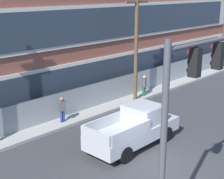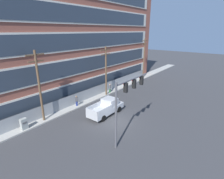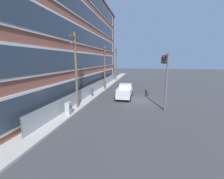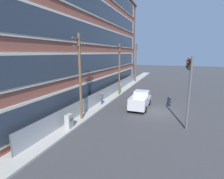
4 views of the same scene
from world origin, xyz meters
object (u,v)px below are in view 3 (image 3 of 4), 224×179
(electrical_cabinet, at_px, (69,109))
(traffic_signal_mast, at_px, (165,68))
(utility_pole_far_east, at_px, (116,63))
(pedestrian_near_cabinet, at_px, (92,91))
(utility_pole_midblock, at_px, (105,66))
(pickup_truck_silver, at_px, (125,92))
(pedestrian_by_fence, at_px, (106,84))
(utility_pole_near_corner, at_px, (76,68))

(electrical_cabinet, bearing_deg, traffic_signal_mast, -61.19)
(utility_pole_far_east, xyz_separation_m, pedestrian_near_cabinet, (-19.86, 0.05, -3.89))
(utility_pole_midblock, height_order, pedestrian_near_cabinet, utility_pole_midblock)
(traffic_signal_mast, distance_m, pickup_truck_silver, 7.02)
(utility_pole_far_east, xyz_separation_m, pedestrian_by_fence, (-12.48, -0.19, -3.89))
(pedestrian_near_cabinet, bearing_deg, pedestrian_by_fence, -1.82)
(utility_pole_midblock, distance_m, pedestrian_near_cabinet, 7.13)
(utility_pole_midblock, bearing_deg, pickup_truck_silver, -140.23)
(pickup_truck_silver, xyz_separation_m, pedestrian_by_fence, (6.58, 4.65, 0.02))
(utility_pole_near_corner, xyz_separation_m, utility_pole_far_east, (25.13, -0.01, 0.22))
(electrical_cabinet, distance_m, pedestrian_near_cabinet, 7.74)
(utility_pole_near_corner, relative_size, utility_pole_far_east, 0.96)
(utility_pole_near_corner, height_order, utility_pole_far_east, utility_pole_far_east)
(utility_pole_far_east, distance_m, electrical_cabinet, 27.90)
(pickup_truck_silver, height_order, pedestrian_by_fence, pickup_truck_silver)
(electrical_cabinet, bearing_deg, utility_pole_near_corner, 3.75)
(traffic_signal_mast, relative_size, pickup_truck_silver, 1.18)
(utility_pole_far_east, distance_m, pedestrian_near_cabinet, 20.23)
(utility_pole_near_corner, bearing_deg, utility_pole_midblock, -1.81)
(pickup_truck_silver, xyz_separation_m, utility_pole_near_corner, (-6.06, 4.85, 3.70))
(traffic_signal_mast, xyz_separation_m, pedestrian_near_cabinet, (2.38, 9.92, -3.69))
(utility_pole_near_corner, height_order, pedestrian_by_fence, utility_pole_near_corner)
(traffic_signal_mast, xyz_separation_m, pickup_truck_silver, (3.17, 5.04, -3.72))
(electrical_cabinet, bearing_deg, utility_pole_far_east, 0.31)
(pedestrian_near_cabinet, xyz_separation_m, pedestrian_by_fence, (7.37, -0.23, 0.00))
(utility_pole_near_corner, bearing_deg, utility_pole_far_east, -0.03)
(utility_pole_near_corner, distance_m, pedestrian_by_fence, 13.17)
(pedestrian_by_fence, bearing_deg, utility_pole_near_corner, 179.09)
(utility_pole_midblock, relative_size, utility_pole_far_east, 0.91)
(utility_pole_near_corner, relative_size, utility_pole_midblock, 1.05)
(traffic_signal_mast, relative_size, utility_pole_near_corner, 0.76)
(utility_pole_near_corner, relative_size, pedestrian_near_cabinet, 5.02)
(utility_pole_midblock, relative_size, pedestrian_near_cabinet, 4.78)
(utility_pole_midblock, bearing_deg, electrical_cabinet, 179.18)
(pickup_truck_silver, bearing_deg, utility_pole_far_east, 14.23)
(traffic_signal_mast, relative_size, electrical_cabinet, 4.51)
(utility_pole_midblock, xyz_separation_m, pedestrian_by_fence, (1.19, 0.16, -3.52))
(traffic_signal_mast, distance_m, pedestrian_by_fence, 14.24)
(utility_pole_far_east, bearing_deg, electrical_cabinet, -179.69)
(pedestrian_by_fence, bearing_deg, traffic_signal_mast, -135.20)
(traffic_signal_mast, bearing_deg, utility_pole_near_corner, 106.29)
(utility_pole_far_east, height_order, pedestrian_near_cabinet, utility_pole_far_east)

